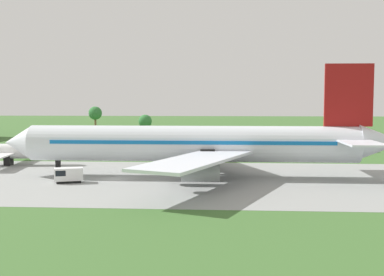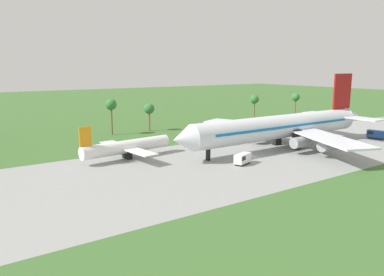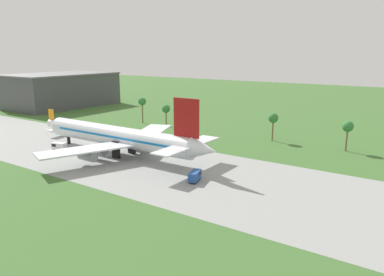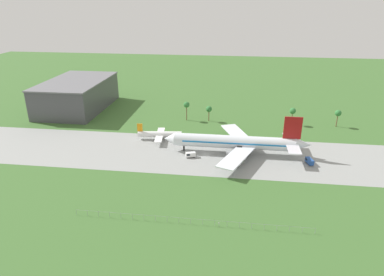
% 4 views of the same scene
% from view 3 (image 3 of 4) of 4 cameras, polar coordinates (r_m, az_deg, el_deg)
% --- Properties ---
extents(ground_plane, '(600.00, 600.00, 0.00)m').
position_cam_3_polar(ground_plane, '(128.63, -16.24, -1.80)').
color(ground_plane, '#3D662D').
extents(taxiway_strip, '(320.00, 44.00, 0.02)m').
position_cam_3_polar(taxiway_strip, '(128.63, -16.24, -1.80)').
color(taxiway_strip, gray).
rests_on(taxiway_strip, ground_plane).
extents(jet_airliner, '(69.96, 55.53, 19.65)m').
position_cam_3_polar(jet_airliner, '(118.58, -10.77, 0.15)').
color(jet_airliner, silver).
rests_on(jet_airliner, ground_plane).
extents(regional_aircraft, '(23.26, 20.97, 8.79)m').
position_cam_3_polar(regional_aircraft, '(157.28, -18.08, 1.81)').
color(regional_aircraft, white).
rests_on(regional_aircraft, ground_plane).
extents(baggage_tug, '(4.94, 3.31, 2.47)m').
position_cam_3_polar(baggage_tug, '(131.17, -19.66, -1.17)').
color(baggage_tug, black).
rests_on(baggage_tug, ground_plane).
extents(catering_van, '(3.30, 5.37, 2.61)m').
position_cam_3_polar(catering_van, '(94.25, 0.46, -5.78)').
color(catering_van, black).
rests_on(catering_van, ground_plane).
extents(terminal_building, '(36.72, 61.20, 19.26)m').
position_cam_3_polar(terminal_building, '(236.27, -19.25, 6.95)').
color(terminal_building, '#47474C').
rests_on(terminal_building, ground_plane).
extents(palm_tree_row, '(91.74, 3.60, 11.63)m').
position_cam_3_polar(palm_tree_row, '(147.17, 4.46, 3.83)').
color(palm_tree_row, brown).
rests_on(palm_tree_row, ground_plane).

